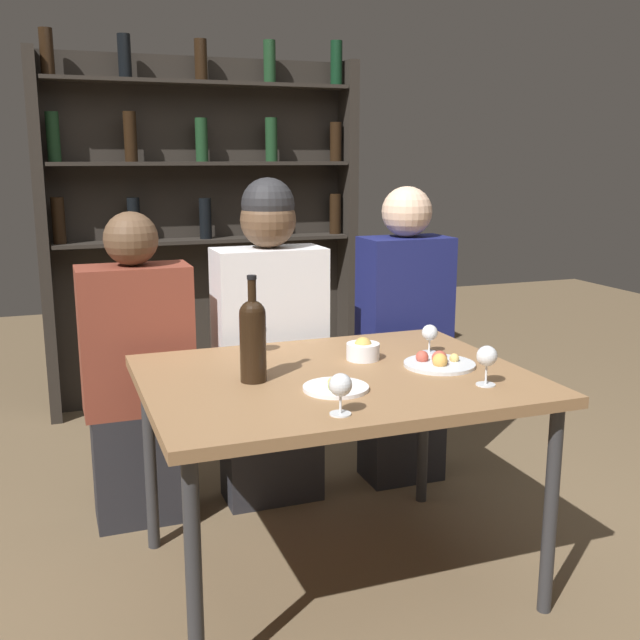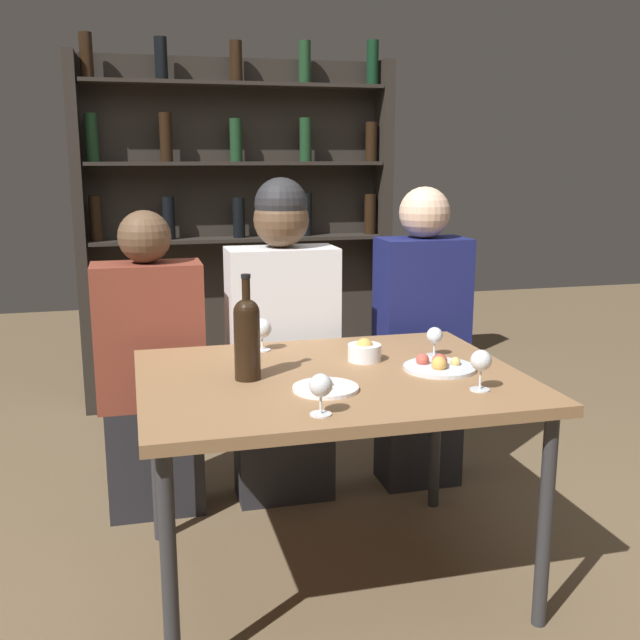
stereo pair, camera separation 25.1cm
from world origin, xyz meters
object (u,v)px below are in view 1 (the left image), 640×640
Objects in this scene: wine_glass_0 at (341,387)px; wine_glass_1 at (487,358)px; wine_bottle at (253,337)px; wine_glass_2 at (430,334)px; food_plate_0 at (439,362)px; seated_person_left at (139,380)px; seated_person_right at (404,344)px; seated_person_center at (270,348)px; snack_bowl at (363,350)px; wine_glass_3 at (257,331)px; food_plate_1 at (336,387)px.

wine_glass_1 is (0.52, 0.09, 0.01)m from wine_glass_0.
wine_bottle is 0.69m from wine_glass_2.
food_plate_0 is at bearing 97.40° from wine_glass_1.
seated_person_left is 0.94× the size of seated_person_right.
wine_glass_0 is 0.49× the size of food_plate_0.
seated_person_center is (0.10, 1.03, -0.15)m from wine_glass_0.
seated_person_right is (0.42, 0.53, -0.14)m from snack_bowl.
wine_glass_2 is at bearing 86.76° from wine_glass_1.
seated_person_center is 1.03× the size of seated_person_right.
seated_person_right is at bearing 37.37° from wine_bottle.
food_plate_0 is at bearing -108.01° from wine_glass_2.
wine_glass_1 is 0.10× the size of seated_person_right.
wine_bottle is at bearing 156.30° from wine_glass_1.
seated_person_left is at bearing -180.00° from seated_person_right.
seated_person_left is (-0.96, 0.53, -0.22)m from wine_glass_2.
wine_glass_0 reaches higher than snack_bowl.
seated_person_left reaches higher than wine_glass_3.
seated_person_center reaches higher than seated_person_left.
seated_person_right reaches higher than wine_glass_0.
food_plate_0 is at bearing -37.37° from seated_person_left.
wine_bottle is 0.64m from food_plate_0.
wine_glass_3 is at bearing 100.99° from food_plate_1.
wine_glass_3 is at bearing -114.17° from seated_person_center.
seated_person_right reaches higher than food_plate_1.
wine_bottle is 1.09m from seated_person_right.
wine_bottle is at bearing 139.49° from food_plate_1.
wine_bottle is 0.76m from seated_person_left.
seated_person_left reaches higher than food_plate_1.
seated_person_left reaches higher than wine_glass_2.
wine_bottle reaches higher than food_plate_0.
wine_bottle is at bearing -110.61° from seated_person_center.
seated_person_center is 0.60m from seated_person_right.
wine_glass_1 is 0.09× the size of seated_person_center.
wine_glass_1 is 0.47m from snack_bowl.
seated_person_left reaches higher than wine_bottle.
seated_person_right is (0.22, 0.70, -0.12)m from food_plate_0.
food_plate_0 is 0.26m from snack_bowl.
wine_bottle reaches higher than snack_bowl.
wine_glass_0 is at bearing -119.53° from snack_bowl.
food_plate_0 is at bearing -39.45° from snack_bowl.
wine_bottle reaches higher than wine_glass_0.
snack_bowl is at bearing -128.66° from seated_person_right.
food_plate_1 is at bearing -148.31° from wine_glass_2.
wine_glass_2 is at bearing -28.76° from seated_person_left.
wine_glass_2 is 0.43× the size of food_plate_0.
wine_glass_0 is 0.09× the size of seated_person_right.
wine_glass_1 is 1.09× the size of snack_bowl.
wine_glass_1 is (0.66, -0.29, -0.06)m from wine_bottle.
snack_bowl is at bearing 15.55° from wine_bottle.
wine_glass_3 reaches higher than wine_glass_0.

